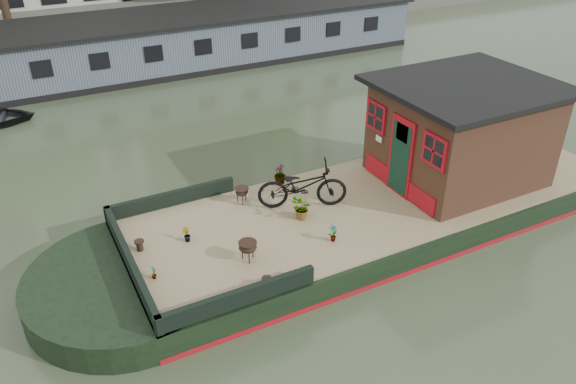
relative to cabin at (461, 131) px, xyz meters
name	(u,v)px	position (x,y,z in m)	size (l,w,h in m)	color
ground	(380,220)	(-2.19, 0.00, -1.88)	(120.00, 120.00, 0.00)	#323C26
houseboat_hull	(333,224)	(-3.52, 0.00, -1.60)	(14.01, 4.02, 0.60)	black
houseboat_deck	(382,197)	(-2.19, 0.00, -1.25)	(11.80, 3.80, 0.05)	#9C8D60
bow_bulwark	(173,250)	(-7.25, 0.00, -1.05)	(3.00, 4.00, 0.35)	black
cabin	(461,131)	(0.00, 0.00, 0.00)	(4.00, 3.50, 2.42)	black
bicycle	(302,186)	(-4.06, 0.51, -0.70)	(0.70, 2.01, 1.06)	black
potted_plant_a	(333,233)	(-4.17, -1.00, -1.03)	(0.21, 0.14, 0.39)	#9B3B2C
potted_plant_b	(186,235)	(-6.84, 0.40, -1.07)	(0.17, 0.14, 0.31)	brown
potted_plant_c	(302,209)	(-4.33, 0.04, -0.97)	(0.46, 0.40, 0.51)	#AE6D32
potted_plant_d	(280,174)	(-4.02, 1.70, -0.97)	(0.28, 0.28, 0.51)	brown
potted_plant_e	(154,272)	(-7.79, -0.49, -1.08)	(0.15, 0.10, 0.29)	#A34530
brazier_front	(248,251)	(-5.98, -0.77, -1.02)	(0.39, 0.39, 0.42)	black
brazier_rear	(242,195)	(-5.21, 1.29, -1.04)	(0.35, 0.35, 0.38)	black
bollard_port	(140,245)	(-7.79, 0.53, -1.11)	(0.20, 0.20, 0.23)	black
bollard_stbd	(267,283)	(-6.02, -1.70, -1.12)	(0.19, 0.19, 0.22)	black
far_houseboat	(187,40)	(-2.19, 14.00, -0.91)	(20.40, 4.40, 2.11)	slate
quay	(147,20)	(-2.19, 20.50, -1.43)	(60.00, 6.00, 0.90)	#47443F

